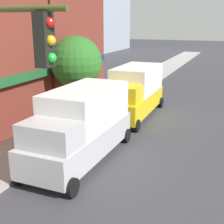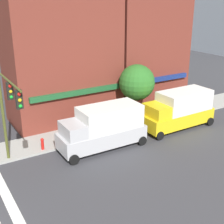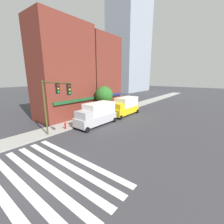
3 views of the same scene
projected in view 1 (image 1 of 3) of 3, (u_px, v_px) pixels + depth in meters
The scene contains 4 objects.
box_truck_silver at pixel (81, 124), 13.01m from camera, with size 6.23×2.42×3.04m.
box_truck_yellow at pixel (134, 91), 19.24m from camera, with size 6.22×2.42×3.04m.
pedestrian_white_shirt at pixel (132, 81), 25.39m from camera, with size 0.32×0.32×1.77m.
street_tree at pixel (76, 62), 17.79m from camera, with size 2.96×2.96×4.82m.
Camera 1 is at (-0.99, -1.21, 5.73)m, focal length 50.00 mm.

